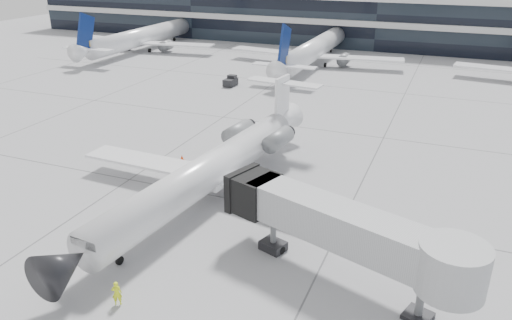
% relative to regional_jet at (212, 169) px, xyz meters
% --- Properties ---
extents(ground, '(220.00, 220.00, 0.00)m').
position_rel_regional_jet_xyz_m(ground, '(1.33, 0.13, -2.61)').
color(ground, gray).
rests_on(ground, ground).
extents(terminal, '(170.00, 22.00, 10.00)m').
position_rel_regional_jet_xyz_m(terminal, '(1.33, 82.13, 2.39)').
color(terminal, black).
rests_on(terminal, ground).
extents(bg_jet_left, '(32.00, 40.00, 9.60)m').
position_rel_regional_jet_xyz_m(bg_jet_left, '(-43.67, 55.13, -2.61)').
color(bg_jet_left, white).
rests_on(bg_jet_left, ground).
extents(bg_jet_center, '(32.00, 40.00, 9.60)m').
position_rel_regional_jet_xyz_m(bg_jet_center, '(-6.67, 55.13, -2.61)').
color(bg_jet_center, white).
rests_on(bg_jet_center, ground).
extents(regional_jet, '(26.55, 33.15, 7.65)m').
position_rel_regional_jet_xyz_m(regional_jet, '(0.00, 0.00, 0.00)').
color(regional_jet, white).
rests_on(regional_jet, ground).
extents(jet_bridge, '(16.54, 8.15, 5.43)m').
position_rel_regional_jet_xyz_m(jet_bridge, '(13.44, -7.76, 1.35)').
color(jet_bridge, silver).
rests_on(jet_bridge, ground).
extents(ramp_worker, '(0.71, 0.63, 1.62)m').
position_rel_regional_jet_xyz_m(ramp_worker, '(1.08, -14.80, -1.80)').
color(ramp_worker, '#E5FF1A').
rests_on(ramp_worker, ground).
extents(traffic_cone, '(0.50, 0.50, 0.60)m').
position_rel_regional_jet_xyz_m(traffic_cone, '(-6.45, 5.93, -2.33)').
color(traffic_cone, '#FF410D').
rests_on(traffic_cone, ground).
extents(far_tug, '(1.60, 2.58, 1.60)m').
position_rel_regional_jet_xyz_m(far_tug, '(-14.31, 34.66, -1.90)').
color(far_tug, black).
rests_on(far_tug, ground).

